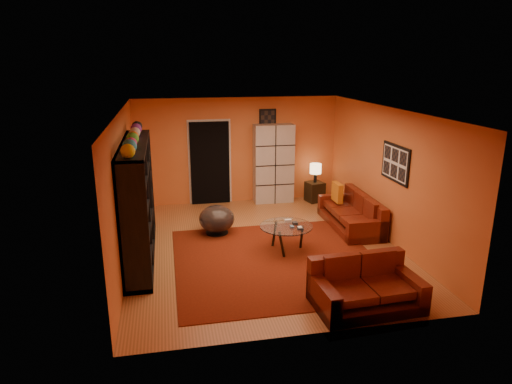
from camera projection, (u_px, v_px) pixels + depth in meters
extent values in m
plane|color=#97592E|center=(263.00, 246.00, 8.82)|extent=(6.00, 6.00, 0.00)
plane|color=white|center=(263.00, 111.00, 8.09)|extent=(6.00, 6.00, 0.00)
plane|color=#D5662E|center=(238.00, 151.00, 11.28)|extent=(6.00, 0.00, 6.00)
plane|color=#D5662E|center=(314.00, 242.00, 5.63)|extent=(6.00, 0.00, 6.00)
plane|color=#D5662E|center=(124.00, 188.00, 7.99)|extent=(0.00, 6.00, 6.00)
plane|color=#D5662E|center=(388.00, 175.00, 8.93)|extent=(0.00, 6.00, 6.00)
cube|color=#501409|center=(276.00, 260.00, 8.18)|extent=(3.60, 3.60, 0.01)
cube|color=black|center=(210.00, 163.00, 11.19)|extent=(0.95, 0.10, 2.04)
cube|color=black|center=(395.00, 163.00, 8.56)|extent=(0.03, 1.00, 0.70)
cube|color=black|center=(268.00, 120.00, 11.19)|extent=(0.42, 0.03, 0.52)
cube|color=black|center=(138.00, 201.00, 8.10)|extent=(0.45, 3.00, 2.10)
imported|color=black|center=(141.00, 205.00, 8.16)|extent=(0.85, 0.11, 0.49)
cube|color=#53140B|center=(350.00, 220.00, 9.78)|extent=(0.87, 2.02, 0.32)
cube|color=#53140B|center=(365.00, 207.00, 9.76)|extent=(0.23, 2.00, 0.85)
cube|color=#53140B|center=(367.00, 228.00, 8.88)|extent=(0.82, 0.20, 0.62)
cube|color=#53140B|center=(336.00, 201.00, 10.60)|extent=(0.82, 0.20, 0.62)
cube|color=#53140B|center=(359.00, 215.00, 9.17)|extent=(0.61, 0.54, 0.12)
cube|color=#53140B|center=(349.00, 206.00, 9.69)|extent=(0.61, 0.54, 0.12)
cube|color=#53140B|center=(340.00, 199.00, 10.20)|extent=(0.61, 0.54, 0.12)
cube|color=#53140B|center=(366.00, 297.00, 6.61)|extent=(1.56, 0.99, 0.32)
cube|color=#53140B|center=(356.00, 270.00, 6.88)|extent=(1.52, 0.26, 0.85)
cube|color=#53140B|center=(408.00, 282.00, 6.73)|extent=(0.23, 0.92, 0.62)
cube|color=#53140B|center=(324.00, 293.00, 6.41)|extent=(0.23, 0.92, 0.62)
cube|color=#53140B|center=(387.00, 277.00, 6.56)|extent=(0.60, 0.72, 0.12)
cube|color=#53140B|center=(350.00, 281.00, 6.42)|extent=(0.60, 0.72, 0.12)
cube|color=orange|center=(337.00, 192.00, 10.14)|extent=(0.12, 0.42, 0.42)
cylinder|color=silver|center=(286.00, 226.00, 8.47)|extent=(0.99, 0.99, 0.02)
cylinder|color=black|center=(301.00, 237.00, 8.60)|extent=(0.05, 0.05, 0.47)
cylinder|color=black|center=(274.00, 234.00, 8.76)|extent=(0.05, 0.05, 0.47)
cylinder|color=black|center=(282.00, 245.00, 8.26)|extent=(0.05, 0.05, 0.47)
cube|color=beige|center=(273.00, 164.00, 11.35)|extent=(0.98, 0.44, 1.95)
cylinder|color=black|center=(217.00, 233.00, 9.45)|extent=(0.44, 0.44, 0.03)
cylinder|color=black|center=(217.00, 229.00, 9.43)|extent=(0.06, 0.06, 0.15)
ellipsoid|color=#443D3C|center=(217.00, 219.00, 9.36)|extent=(0.73, 0.73, 0.55)
cube|color=black|center=(315.00, 192.00, 11.54)|extent=(0.48, 0.48, 0.50)
cylinder|color=black|center=(315.00, 178.00, 11.44)|extent=(0.08, 0.08, 0.23)
cylinder|color=#FFCF8C|center=(316.00, 169.00, 11.37)|extent=(0.28, 0.28, 0.25)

